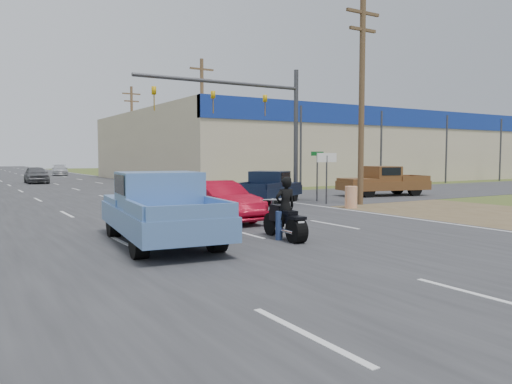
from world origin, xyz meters
TOP-DOWN VIEW (x-y plane):
  - ground at (0.00, 0.00)m, footprint 200.00×200.00m
  - main_road at (0.00, 40.00)m, footprint 15.00×180.00m
  - cross_road at (0.00, 18.00)m, footprint 120.00×10.00m
  - dirt_verge at (11.00, 10.00)m, footprint 8.00×18.00m
  - big_box_store at (32.00, 39.93)m, footprint 50.00×28.10m
  - utility_pole_1 at (9.50, 13.00)m, footprint 2.00×0.28m
  - utility_pole_2 at (9.50, 31.00)m, footprint 2.00×0.28m
  - utility_pole_3 at (9.50, 49.00)m, footprint 2.00×0.28m
  - tree_3 at (55.00, 70.00)m, footprint 8.40×8.40m
  - tree_5 at (30.00, 95.00)m, footprint 7.98×7.98m
  - barrel_0 at (8.00, 12.00)m, footprint 0.56×0.56m
  - barrel_1 at (8.40, 20.50)m, footprint 0.56×0.56m
  - lane_sign at (8.20, 14.00)m, footprint 1.20×0.08m
  - street_name_sign at (8.80, 15.50)m, footprint 0.80×0.08m
  - signal_mast at (5.82, 17.00)m, footprint 9.12×0.40m
  - red_convertible at (0.65, 10.95)m, footprint 1.82×4.49m
  - motorcycle at (0.44, 6.30)m, footprint 0.67×2.19m
  - rider at (0.45, 6.35)m, footprint 0.64×0.45m
  - blue_pickup at (-2.75, 7.71)m, footprint 2.87×6.04m
  - navy_pickup at (6.22, 16.08)m, footprint 5.07×4.28m
  - brown_pickup at (14.38, 16.41)m, footprint 5.67×3.10m
  - distant_car_grey at (-1.23, 42.33)m, footprint 1.85×4.46m
  - distant_car_silver at (3.99, 61.15)m, footprint 2.54×4.81m

SIDE VIEW (x-z plane):
  - ground at x=0.00m, z-range 0.00..0.00m
  - dirt_verge at x=11.00m, z-range 0.00..0.01m
  - cross_road at x=0.00m, z-range 0.00..0.02m
  - main_road at x=0.00m, z-range 0.00..0.02m
  - motorcycle at x=0.44m, z-range -0.06..1.05m
  - barrel_0 at x=8.00m, z-range 0.00..1.00m
  - barrel_1 at x=8.40m, z-range 0.00..1.00m
  - distant_car_silver at x=3.99m, z-range 0.00..1.33m
  - red_convertible at x=0.65m, z-range 0.00..1.45m
  - distant_car_grey at x=-1.23m, z-range 0.00..1.51m
  - navy_pickup at x=6.22m, z-range 0.01..1.62m
  - rider at x=0.45m, z-range 0.00..1.68m
  - brown_pickup at x=14.38m, z-range 0.01..1.79m
  - blue_pickup at x=-2.75m, z-range 0.01..1.94m
  - street_name_sign at x=8.80m, z-range 0.30..2.91m
  - lane_sign at x=8.20m, z-range 0.64..3.16m
  - big_box_store at x=32.00m, z-range 0.01..6.61m
  - signal_mast at x=5.82m, z-range 1.30..8.30m
  - utility_pole_1 at x=9.50m, z-range 0.32..10.32m
  - utility_pole_2 at x=9.50m, z-range 0.32..10.32m
  - utility_pole_3 at x=9.50m, z-range 0.32..10.32m
  - tree_5 at x=30.00m, z-range 0.94..10.82m
  - tree_3 at x=55.00m, z-range 0.99..11.39m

